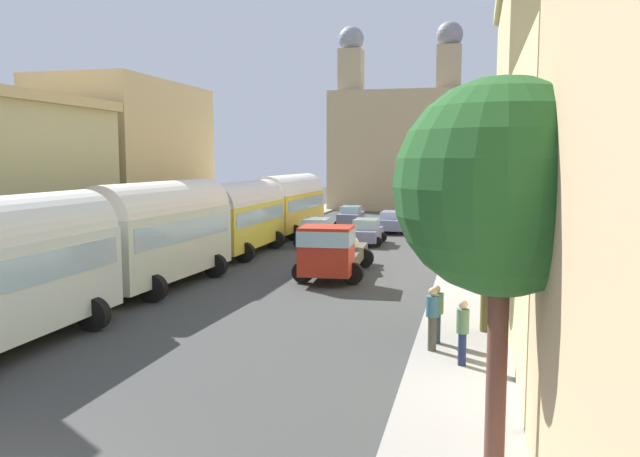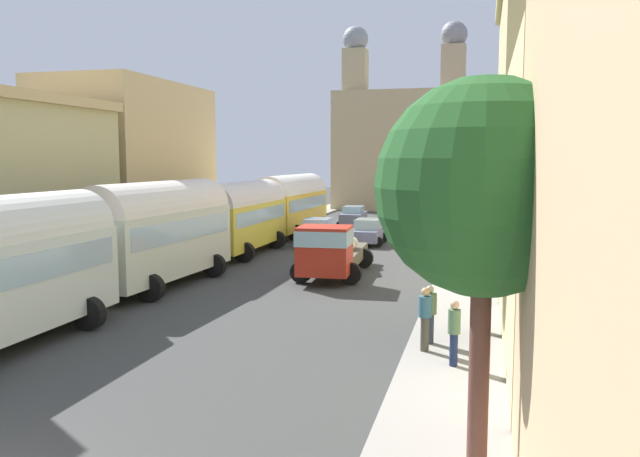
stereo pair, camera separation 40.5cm
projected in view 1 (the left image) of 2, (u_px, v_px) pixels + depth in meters
The scene contains 22 objects.
ground_plane at pixel (335, 251), 35.54m from camera, with size 154.00×154.00×0.00m, color #3B3C3B.
sidewalk_left at pixel (215, 245), 37.24m from camera, with size 2.50×70.00×0.14m, color gray.
sidewalk_right at pixel (469, 254), 33.83m from camera, with size 2.50×70.00×0.14m, color gray.
building_left_2 at pixel (128, 167), 35.69m from camera, with size 5.91×10.45×9.28m.
building_right_1 at pixel (632, 211), 15.69m from camera, with size 5.57×10.22×7.67m.
building_right_2 at pixel (557, 126), 28.13m from camera, with size 5.42×14.76×13.05m.
building_right_3 at pixel (523, 168), 42.66m from camera, with size 4.57×12.84×8.89m.
building_right_4 at pixel (521, 165), 55.87m from camera, with size 5.80×13.35×9.04m.
distant_church at pixel (400, 146), 64.39m from camera, with size 13.63×7.77×18.09m.
parked_bus_1 at pixel (161, 229), 25.26m from camera, with size 3.49×8.22×4.23m.
parked_bus_2 at pixel (241, 214), 33.98m from camera, with size 3.20×8.12×3.90m.
parked_bus_3 at pixel (289, 202), 42.66m from camera, with size 3.48×8.98×4.05m.
cargo_truck_0 at pixel (333, 250), 27.23m from camera, with size 3.19×7.01×2.40m.
car_0 at pixel (366, 232), 38.09m from camera, with size 2.21×3.64×1.53m.
car_1 at pixel (393, 221), 44.48m from camera, with size 2.40×4.25×1.46m.
car_2 at pixel (317, 232), 37.33m from camera, with size 2.34×3.86×1.63m.
car_3 at pixel (351, 217), 47.47m from camera, with size 2.26×3.93×1.60m.
pedestrian_0 at pixel (436, 313), 17.21m from camera, with size 0.49×0.49×1.73m.
pedestrian_1 at pixel (432, 316), 16.51m from camera, with size 0.46×0.46×1.81m.
pedestrian_2 at pixel (463, 330), 15.32m from camera, with size 0.39×0.39×1.75m.
roadside_tree_0 at pixel (502, 189), 9.57m from camera, with size 3.31×3.31×6.36m.
roadside_tree_1 at pixel (490, 183), 17.99m from camera, with size 4.29×4.29×6.58m.
Camera 1 is at (7.50, -7.39, 5.12)m, focal length 35.75 mm.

